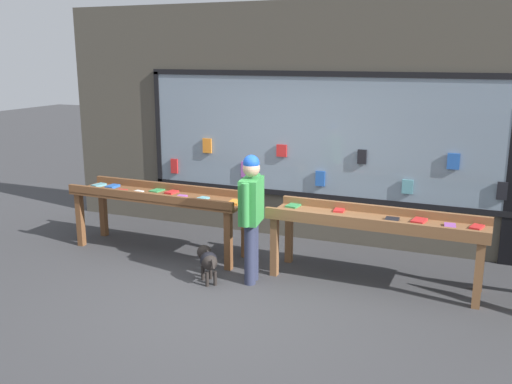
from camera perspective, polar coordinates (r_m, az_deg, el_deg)
ground_plane at (r=6.92m, az=-2.74°, el=-9.98°), size 40.00×40.00×0.00m
shopfront_facade at (r=8.60m, az=4.40°, el=6.73°), size 7.83×0.29×3.52m
display_table_left at (r=8.18m, az=-9.63°, el=-0.81°), size 2.65×0.74×0.93m
display_table_right at (r=7.10m, az=11.89°, el=-3.33°), size 2.65×0.74×0.91m
person_browsing at (r=6.92m, az=-0.47°, el=-1.79°), size 0.28×0.64×1.61m
small_dog at (r=7.14m, az=-4.85°, el=-6.76°), size 0.43×0.46×0.42m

